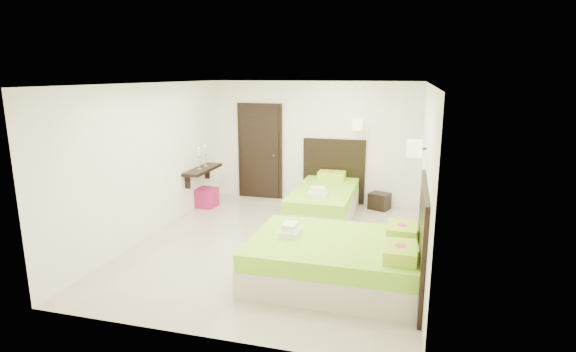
% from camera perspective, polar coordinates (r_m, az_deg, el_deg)
% --- Properties ---
extents(floor, '(5.50, 5.50, 0.00)m').
position_cam_1_polar(floor, '(7.47, -1.36, -8.70)').
color(floor, '#BDB49D').
rests_on(floor, ground).
extents(bed_single, '(1.34, 2.23, 1.84)m').
position_cam_1_polar(bed_single, '(8.85, 4.71, -3.02)').
color(bed_single, beige).
rests_on(bed_single, ground).
extents(bed_double, '(2.26, 1.92, 1.86)m').
position_cam_1_polar(bed_double, '(6.15, 6.75, -10.35)').
color(bed_double, beige).
rests_on(bed_double, ground).
extents(nightstand, '(0.48, 0.46, 0.34)m').
position_cam_1_polar(nightstand, '(9.50, 11.53, -3.14)').
color(nightstand, black).
rests_on(nightstand, ground).
extents(ottoman, '(0.42, 0.42, 0.40)m').
position_cam_1_polar(ottoman, '(9.62, -10.32, -2.71)').
color(ottoman, '#9E154E').
rests_on(ottoman, ground).
extents(door, '(1.02, 0.15, 2.14)m').
position_cam_1_polar(door, '(10.03, -3.58, 3.10)').
color(door, black).
rests_on(door, ground).
extents(console_shelf, '(0.35, 1.20, 0.78)m').
position_cam_1_polar(console_shelf, '(9.41, -10.82, 0.79)').
color(console_shelf, black).
rests_on(console_shelf, ground).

